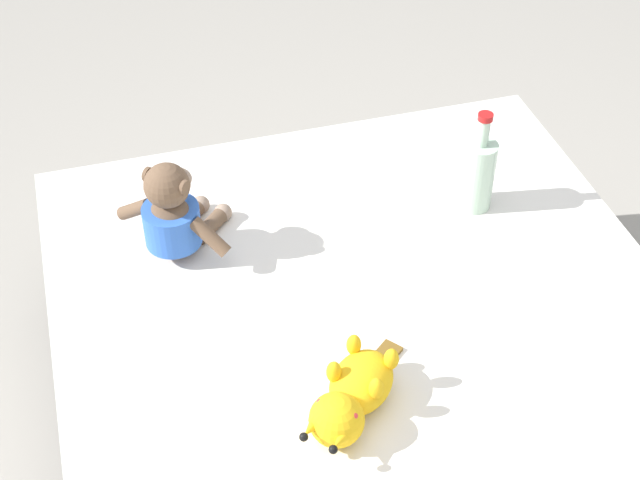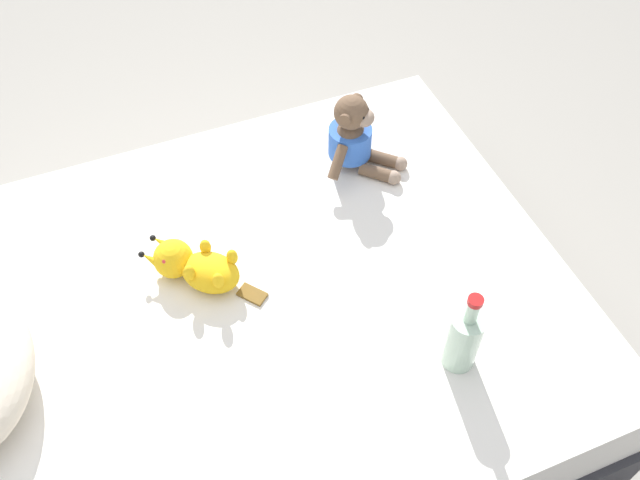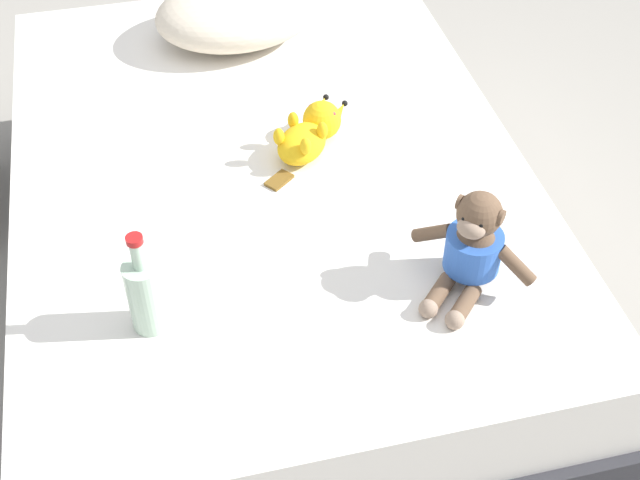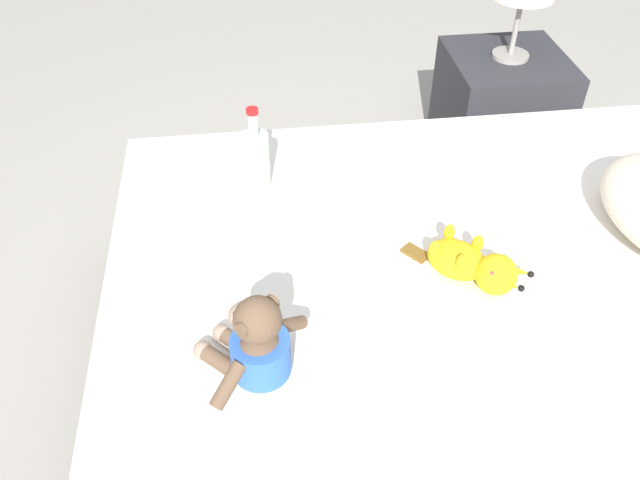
% 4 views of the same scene
% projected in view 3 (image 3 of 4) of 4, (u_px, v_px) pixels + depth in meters
% --- Properties ---
extents(ground_plane, '(16.00, 16.00, 0.00)m').
position_uv_depth(ground_plane, '(274.00, 281.00, 2.49)').
color(ground_plane, '#9E998E').
extents(bed, '(1.30, 1.81, 0.46)m').
position_uv_depth(bed, '(271.00, 224.00, 2.34)').
color(bed, '#2D2D33').
rests_on(bed, ground_plane).
extents(pillow, '(0.51, 0.40, 0.17)m').
position_uv_depth(pillow, '(237.00, 12.00, 2.53)').
color(pillow, beige).
rests_on(pillow, bed).
extents(plush_monkey, '(0.26, 0.26, 0.24)m').
position_uv_depth(plush_monkey, '(472.00, 248.00, 1.80)').
color(plush_monkey, brown).
rests_on(plush_monkey, bed).
extents(plush_yellow_creature, '(0.27, 0.28, 0.10)m').
position_uv_depth(plush_yellow_creature, '(310.00, 133.00, 2.17)').
color(plush_yellow_creature, yellow).
rests_on(plush_yellow_creature, bed).
extents(glass_bottle, '(0.08, 0.08, 0.25)m').
position_uv_depth(glass_bottle, '(146.00, 293.00, 1.72)').
color(glass_bottle, '#B2D1B7').
rests_on(glass_bottle, bed).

